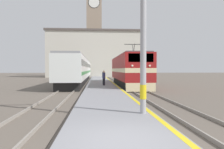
# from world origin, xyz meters

# --- Properties ---
(ground_plane) EXTENTS (200.00, 200.00, 0.00)m
(ground_plane) POSITION_xyz_m (0.00, 30.00, 0.00)
(ground_plane) COLOR #60564C
(platform) EXTENTS (3.55, 140.00, 0.31)m
(platform) POSITION_xyz_m (0.00, 25.00, 0.15)
(platform) COLOR gray
(platform) RESTS_ON ground
(rail_track_near) EXTENTS (2.83, 140.00, 0.16)m
(rail_track_near) POSITION_xyz_m (3.40, 25.00, 0.03)
(rail_track_near) COLOR #60564C
(rail_track_near) RESTS_ON ground
(rail_track_far) EXTENTS (2.84, 140.00, 0.16)m
(rail_track_far) POSITION_xyz_m (-3.48, 25.00, 0.03)
(rail_track_far) COLOR #60564C
(rail_track_far) RESTS_ON ground
(locomotive_train) EXTENTS (2.92, 16.14, 4.90)m
(locomotive_train) POSITION_xyz_m (3.40, 21.94, 2.00)
(locomotive_train) COLOR black
(locomotive_train) RESTS_ON ground
(passenger_train) EXTENTS (2.92, 33.06, 3.82)m
(passenger_train) POSITION_xyz_m (-3.48, 30.98, 2.07)
(passenger_train) COLOR black
(passenger_train) RESTS_ON ground
(catenary_mast) EXTENTS (2.43, 0.27, 8.28)m
(catenary_mast) POSITION_xyz_m (1.35, 3.32, 4.43)
(catenary_mast) COLOR #9E9EA3
(catenary_mast) RESTS_ON platform
(person_on_platform) EXTENTS (0.34, 0.34, 1.69)m
(person_on_platform) POSITION_xyz_m (0.25, 21.26, 1.19)
(person_on_platform) COLOR #23232D
(person_on_platform) RESTS_ON platform
(second_waiting_passenger) EXTENTS (0.34, 0.34, 1.66)m
(second_waiting_passenger) POSITION_xyz_m (0.22, 19.35, 1.17)
(second_waiting_passenger) COLOR #23232D
(second_waiting_passenger) RESTS_ON platform
(clock_tower) EXTENTS (5.84, 5.84, 30.18)m
(clock_tower) POSITION_xyz_m (-1.23, 64.32, 16.05)
(clock_tower) COLOR gray
(clock_tower) RESTS_ON ground
(station_building) EXTENTS (25.64, 6.76, 12.73)m
(station_building) POSITION_xyz_m (-1.21, 54.57, 6.39)
(station_building) COLOR beige
(station_building) RESTS_ON ground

